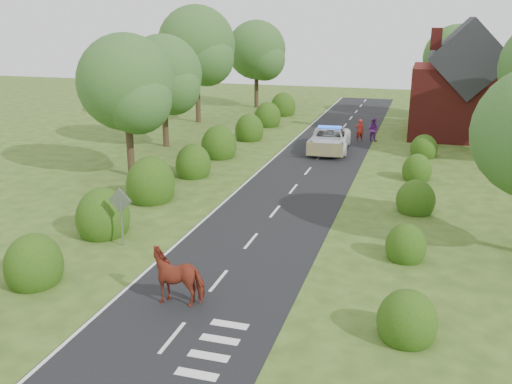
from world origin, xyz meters
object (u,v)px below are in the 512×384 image
(pedestrian_red, at_px, (360,130))
(pedestrian_purple, at_px, (373,130))
(road_sign, at_px, (121,208))
(cow, at_px, (179,279))
(police_van, at_px, (329,139))

(pedestrian_red, height_order, pedestrian_purple, pedestrian_purple)
(pedestrian_purple, bearing_deg, road_sign, 91.87)
(pedestrian_red, bearing_deg, cow, 64.32)
(cow, xyz_separation_m, police_van, (1.07, 23.66, 0.04))
(cow, bearing_deg, pedestrian_purple, 163.02)
(road_sign, distance_m, police_van, 20.66)
(road_sign, height_order, pedestrian_red, road_sign)
(road_sign, bearing_deg, pedestrian_red, 73.74)
(police_van, xyz_separation_m, pedestrian_purple, (2.64, 4.36, 0.05))
(police_van, distance_m, pedestrian_purple, 5.10)
(cow, height_order, pedestrian_red, pedestrian_red)
(pedestrian_purple, bearing_deg, cow, 102.39)
(road_sign, distance_m, pedestrian_purple, 25.59)
(police_van, bearing_deg, cow, -96.40)
(cow, relative_size, pedestrian_purple, 1.26)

